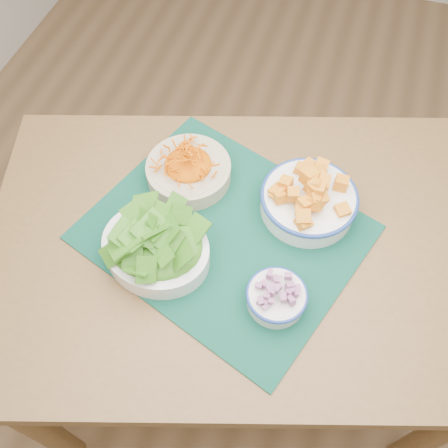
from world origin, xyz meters
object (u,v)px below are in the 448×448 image
carrot_bowl (188,168)px  lettuce_bowl (155,245)px  table (241,266)px  placemat (224,232)px  onion_bowl (277,296)px  squash_bowl (309,197)px

carrot_bowl → lettuce_bowl: bearing=-88.3°
table → placemat: (-0.04, 0.01, 0.11)m
carrot_bowl → onion_bowl: bearing=-42.4°
lettuce_bowl → onion_bowl: lettuce_bowl is taller
squash_bowl → onion_bowl: 0.24m
table → carrot_bowl: size_ratio=5.19×
placemat → carrot_bowl: 0.17m
carrot_bowl → onion_bowl: carrot_bowl is taller
carrot_bowl → squash_bowl: (0.27, -0.01, 0.01)m
placemat → onion_bowl: onion_bowl is taller
carrot_bowl → squash_bowl: 0.28m
table → lettuce_bowl: bearing=-167.6°
placemat → table: bearing=7.5°
onion_bowl → lettuce_bowl: bearing=173.8°
placemat → onion_bowl: bearing=-21.2°
carrot_bowl → onion_bowl: 0.36m
squash_bowl → onion_bowl: squash_bowl is taller
carrot_bowl → lettuce_bowl: size_ratio=0.93×
carrot_bowl → lettuce_bowl: (0.01, -0.21, 0.01)m
table → placemat: bearing=151.1°
squash_bowl → lettuce_bowl: lettuce_bowl is taller
lettuce_bowl → carrot_bowl: bearing=103.8°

